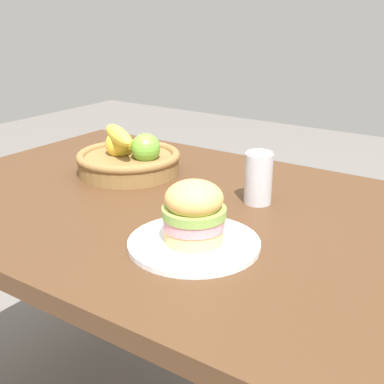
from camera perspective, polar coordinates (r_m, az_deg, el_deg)
The scene contains 5 objects.
dining_table at distance 1.26m, azimuth -0.85°, elevation -5.72°, with size 1.40×0.90×0.75m.
plate at distance 1.01m, azimuth 0.22°, elevation -5.75°, with size 0.26×0.26×0.01m, color white.
sandwich at distance 0.98m, azimuth 0.23°, elevation -2.23°, with size 0.13×0.13×0.12m.
soda_can at distance 1.22m, azimuth 7.40°, elevation 1.57°, with size 0.07×0.07×0.13m.
fruit_basket at distance 1.44m, azimuth -7.07°, elevation 3.77°, with size 0.29×0.29×0.14m.
Camera 1 is at (0.65, -0.92, 1.20)m, focal length 47.90 mm.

